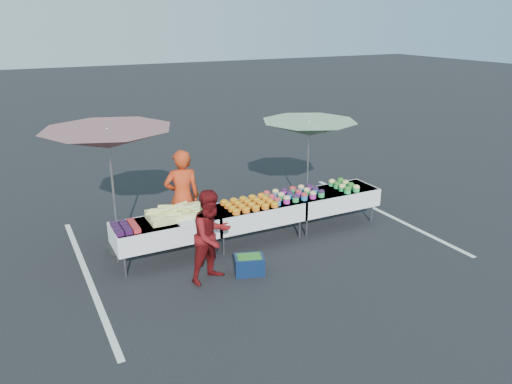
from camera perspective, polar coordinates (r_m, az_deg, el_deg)
name	(u,v)px	position (r m, az deg, el deg)	size (l,w,h in m)	color
ground	(256,240)	(9.84, 0.00, -5.51)	(80.00, 80.00, 0.00)	black
stripe_left	(88,276)	(8.99, -18.69, -9.12)	(0.10, 5.00, 0.00)	silver
stripe_right	(383,212)	(11.54, 14.29, -2.28)	(0.10, 5.00, 0.00)	silver
table_left	(166,230)	(8.99, -10.28, -4.24)	(1.86, 0.81, 0.75)	white
table_center	(256,212)	(9.61, 0.00, -2.35)	(1.86, 0.81, 0.75)	white
table_right	(333,198)	(10.50, 8.77, -0.66)	(1.86, 0.81, 0.75)	white
berry_punnets	(125,227)	(8.70, -14.71, -3.92)	(0.40, 0.54, 0.08)	black
corn_pile	(177,213)	(9.00, -8.99, -2.38)	(1.16, 0.57, 0.26)	#CCD16B
plastic_bags	(187,222)	(8.74, -7.89, -3.46)	(0.30, 0.25, 0.05)	white
carrot_bowls	(249,203)	(9.46, -0.78, -1.30)	(0.95, 0.69, 0.11)	orange
potato_cups	(294,194)	(9.91, 4.37, -0.18)	(1.14, 0.58, 0.16)	#2876BD
bean_baskets	(344,185)	(10.56, 10.01, 0.76)	(0.36, 0.68, 0.15)	green
vendor	(182,197)	(9.50, -8.40, -0.62)	(0.67, 0.44, 1.85)	red
customer	(212,236)	(8.14, -5.08, -5.05)	(0.76, 0.59, 1.57)	#610E10
umbrella_left	(108,140)	(9.07, -16.55, 5.77)	(2.42, 2.42, 2.35)	black
umbrella_right	(309,129)	(10.70, 6.09, 7.18)	(2.10, 2.10, 2.10)	black
storage_bin	(249,264)	(8.56, -0.78, -8.28)	(0.58, 0.49, 0.32)	#0C1C3D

